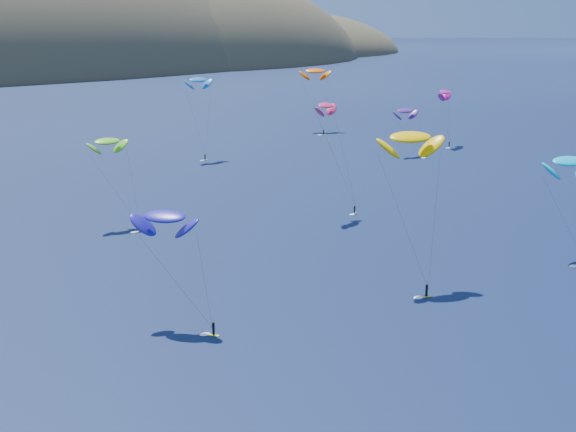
{
  "coord_description": "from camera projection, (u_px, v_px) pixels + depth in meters",
  "views": [
    {
      "loc": [
        -84.11,
        -26.9,
        43.11
      ],
      "look_at": [
        -14.26,
        80.0,
        9.0
      ],
      "focal_mm": 50.0,
      "sensor_mm": 36.0,
      "label": 1
    }
  ],
  "objects": [
    {
      "name": "kitesurfer_2",
      "position": [
        410.0,
        137.0,
        124.22
      ],
      "size": [
        11.58,
        13.16,
        25.85
      ],
      "rotation": [
        0.0,
        0.0,
        -0.29
      ],
      "color": "#D4EA1A",
      "rests_on": "ground"
    },
    {
      "name": "kitesurfer_3",
      "position": [
        107.0,
        141.0,
        157.59
      ],
      "size": [
        8.16,
        11.17,
        18.91
      ],
      "rotation": [
        0.0,
        0.0,
        0.03
      ],
      "color": "#D4EA1A",
      "rests_on": "ground"
    },
    {
      "name": "kitesurfer_4",
      "position": [
        198.0,
        80.0,
        224.95
      ],
      "size": [
        9.08,
        7.57,
        24.52
      ],
      "rotation": [
        0.0,
        0.0,
        0.11
      ],
      "color": "#D4EA1A",
      "rests_on": "ground"
    },
    {
      "name": "kitesurfer_5",
      "position": [
        570.0,
        161.0,
        139.01
      ],
      "size": [
        11.05,
        11.24,
        19.25
      ],
      "rotation": [
        0.0,
        0.0,
        -0.32
      ],
      "color": "#D4EA1A",
      "rests_on": "ground"
    },
    {
      "name": "kitesurfer_6",
      "position": [
        405.0,
        111.0,
        231.47
      ],
      "size": [
        8.66,
        9.8,
        15.21
      ],
      "rotation": [
        0.0,
        0.0,
        -0.03
      ],
      "color": "#D4EA1A",
      "rests_on": "ground"
    },
    {
      "name": "kitesurfer_8",
      "position": [
        444.0,
        92.0,
        246.95
      ],
      "size": [
        9.71,
        9.81,
        18.82
      ],
      "rotation": [
        0.0,
        0.0,
        0.52
      ],
      "color": "#D4EA1A",
      "rests_on": "ground"
    },
    {
      "name": "kitesurfer_9",
      "position": [
        326.0,
        106.0,
        164.1
      ],
      "size": [
        9.41,
        7.76,
        24.7
      ],
      "rotation": [
        0.0,
        0.0,
        0.44
      ],
      "color": "#D4EA1A",
      "rests_on": "ground"
    },
    {
      "name": "kitesurfer_10",
      "position": [
        164.0,
        217.0,
        108.69
      ],
      "size": [
        9.41,
        14.15,
        17.62
      ],
      "rotation": [
        0.0,
        0.0,
        -0.85
      ],
      "color": "#D4EA1A",
      "rests_on": "ground"
    },
    {
      "name": "kitesurfer_11",
      "position": [
        315.0,
        71.0,
        275.59
      ],
      "size": [
        11.64,
        16.64,
        23.25
      ],
      "rotation": [
        0.0,
        0.0,
        -0.44
      ],
      "color": "#D4EA1A",
      "rests_on": "ground"
    }
  ]
}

